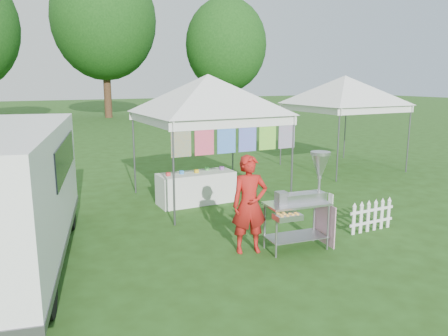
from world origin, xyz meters
TOP-DOWN VIEW (x-y plane):
  - ground at (0.00, 0.00)m, footprint 120.00×120.00m
  - canopy_main at (0.00, 3.49)m, footprint 4.24×4.24m
  - canopy_right at (5.50, 5.00)m, footprint 4.24×4.24m
  - tree_mid at (3.00, 28.00)m, footprint 7.60×7.60m
  - tree_right at (10.00, 22.00)m, footprint 5.60×5.60m
  - donut_cart at (0.18, -0.07)m, footprint 1.27×0.79m
  - vendor at (-0.78, 0.22)m, footprint 0.69×0.54m
  - picket_fence at (1.84, 0.03)m, footprint 1.08×0.03m
  - display_table at (-0.38, 3.38)m, footprint 1.80×0.70m

SIDE VIEW (x-z plane):
  - ground at x=0.00m, z-range 0.00..0.00m
  - picket_fence at x=1.84m, z-range 0.01..0.57m
  - display_table at x=-0.38m, z-range 0.00..0.73m
  - vendor at x=-0.78m, z-range 0.00..1.66m
  - donut_cart at x=0.18m, z-range 0.15..1.82m
  - canopy_main at x=0.00m, z-range 1.26..4.71m
  - canopy_right at x=5.50m, z-range 1.27..4.72m
  - tree_right at x=10.00m, z-range 0.97..9.39m
  - tree_mid at x=3.00m, z-range 1.38..12.90m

